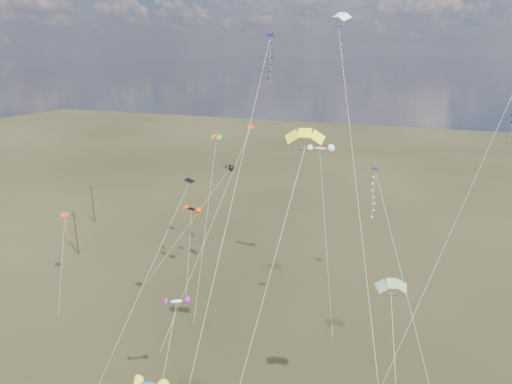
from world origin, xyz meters
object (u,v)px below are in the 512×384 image
(diamond_black_high, at_px, (508,123))
(parafoil_yellow, at_px, (305,134))
(utility_pole_near, at_px, (76,232))
(utility_pole_far, at_px, (93,203))
(novelty_black_orange, at_px, (192,209))

(diamond_black_high, distance_m, parafoil_yellow, 25.76)
(utility_pole_near, relative_size, parafoil_yellow, 0.28)
(utility_pole_far, height_order, diamond_black_high, diamond_black_high)
(novelty_black_orange, bearing_deg, utility_pole_near, 178.60)
(utility_pole_near, distance_m, utility_pole_far, 16.12)
(parafoil_yellow, height_order, novelty_black_orange, parafoil_yellow)
(utility_pole_near, xyz_separation_m, diamond_black_high, (62.95, -4.03, 22.81))
(parafoil_yellow, bearing_deg, utility_pole_near, 152.87)
(diamond_black_high, bearing_deg, parafoil_yellow, -129.76)
(utility_pole_near, bearing_deg, novelty_black_orange, -1.40)
(utility_pole_far, bearing_deg, parafoil_yellow, -34.76)
(utility_pole_far, distance_m, parafoil_yellow, 70.48)
(utility_pole_near, xyz_separation_m, parafoil_yellow, (46.49, -23.82, 23.86))
(diamond_black_high, bearing_deg, utility_pole_near, 176.34)
(diamond_black_high, xyz_separation_m, novelty_black_orange, (-39.67, 3.46, -15.47))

